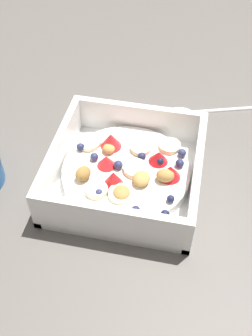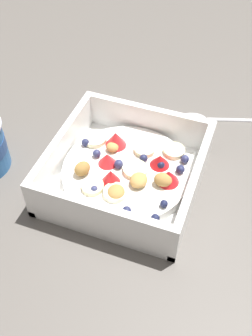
% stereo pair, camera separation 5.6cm
% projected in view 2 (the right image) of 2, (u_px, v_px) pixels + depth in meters
% --- Properties ---
extents(ground_plane, '(2.40, 2.40, 0.00)m').
position_uv_depth(ground_plane, '(114.00, 190.00, 0.58)').
color(ground_plane, '#56514C').
extents(fruit_bowl, '(0.20, 0.20, 0.06)m').
position_uv_depth(fruit_bowl, '(126.00, 172.00, 0.57)').
color(fruit_bowl, white).
rests_on(fruit_bowl, ground).
extents(spoon, '(0.07, 0.17, 0.01)m').
position_uv_depth(spoon, '(209.00, 118.00, 0.67)').
color(spoon, silver).
rests_on(spoon, ground).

